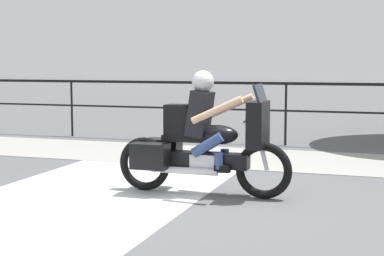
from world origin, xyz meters
name	(u,v)px	position (x,y,z in m)	size (l,w,h in m)	color
ground_plane	(217,200)	(0.00, 0.00, 0.00)	(120.00, 120.00, 0.00)	#565659
sidewalk_band	(268,159)	(0.00, 3.40, 0.01)	(44.00, 2.40, 0.01)	#99968E
crosswalk_band	(92,194)	(-1.67, -0.20, 0.00)	(2.90, 6.00, 0.01)	silver
fence_railing	(286,96)	(0.00, 5.30, 1.05)	(36.00, 0.05, 1.34)	black
motorcycle	(202,141)	(-0.29, 0.28, 0.71)	(2.38, 0.76, 1.64)	black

